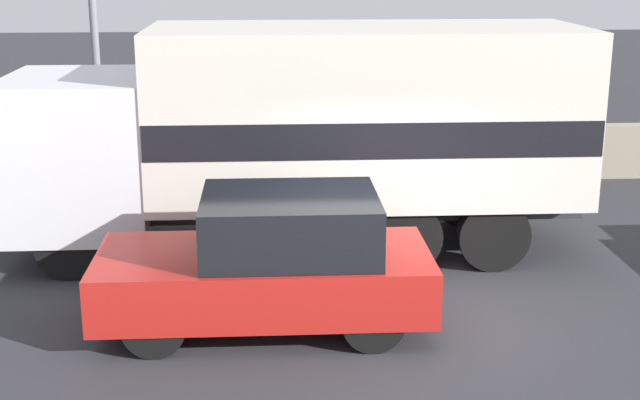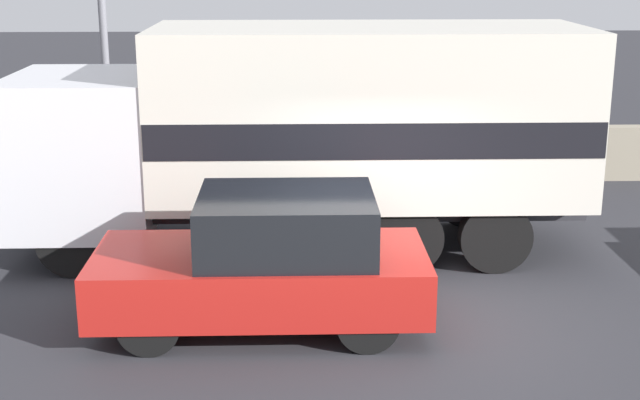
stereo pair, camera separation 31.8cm
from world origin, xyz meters
The scene contains 4 objects.
ground_plane centered at (0.00, 0.00, 0.00)m, with size 80.00×80.00×0.00m, color #2D2D33.
stone_wall_backdrop centered at (0.00, 7.05, 0.52)m, with size 60.00×0.35×1.04m.
box_truck centered at (-0.79, 3.07, 1.84)m, with size 8.14×2.55×3.26m.
car_hatchback centered at (-1.40, 0.24, 0.78)m, with size 3.87×1.77×1.59m.
Camera 2 is at (-1.10, -9.55, 4.28)m, focal length 50.00 mm.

